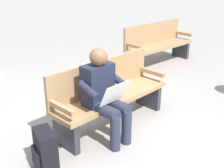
{
  "coord_description": "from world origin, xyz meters",
  "views": [
    {
      "loc": [
        2.55,
        2.6,
        2.08
      ],
      "look_at": [
        0.15,
        0.15,
        0.7
      ],
      "focal_mm": 47.3,
      "sensor_mm": 36.0,
      "label": 1
    }
  ],
  "objects_px": {
    "backpack": "(45,150)",
    "bench_near": "(109,93)",
    "person_seated": "(104,93)",
    "bench_far": "(158,44)"
  },
  "relations": [
    {
      "from": "backpack",
      "to": "bench_near",
      "type": "bearing_deg",
      "value": -168.44
    },
    {
      "from": "person_seated",
      "to": "bench_far",
      "type": "xyz_separation_m",
      "value": [
        -2.98,
        -1.46,
        -0.17
      ]
    },
    {
      "from": "bench_far",
      "to": "bench_near",
      "type": "bearing_deg",
      "value": 26.76
    },
    {
      "from": "bench_near",
      "to": "person_seated",
      "type": "relative_size",
      "value": 1.53
    },
    {
      "from": "bench_near",
      "to": "bench_far",
      "type": "height_order",
      "value": "same"
    },
    {
      "from": "backpack",
      "to": "person_seated",
      "type": "bearing_deg",
      "value": -179.78
    },
    {
      "from": "bench_near",
      "to": "bench_far",
      "type": "xyz_separation_m",
      "value": [
        -2.68,
        -1.22,
        0.0
      ]
    },
    {
      "from": "bench_near",
      "to": "person_seated",
      "type": "distance_m",
      "value": 0.42
    },
    {
      "from": "bench_near",
      "to": "backpack",
      "type": "height_order",
      "value": "bench_near"
    },
    {
      "from": "person_seated",
      "to": "bench_near",
      "type": "bearing_deg",
      "value": -142.96
    }
  ]
}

